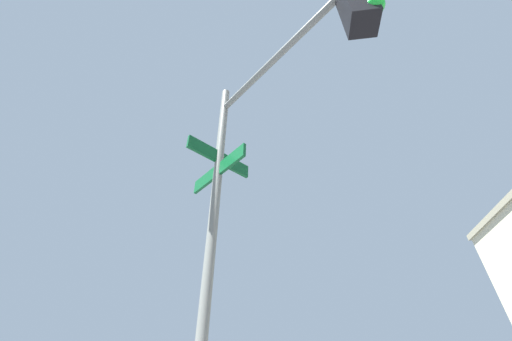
% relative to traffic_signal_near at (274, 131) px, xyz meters
% --- Properties ---
extents(traffic_signal_near, '(2.12, 2.37, 5.75)m').
position_rel_traffic_signal_near_xyz_m(traffic_signal_near, '(0.00, 0.00, 0.00)').
color(traffic_signal_near, slate).
rests_on(traffic_signal_near, ground_plane).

